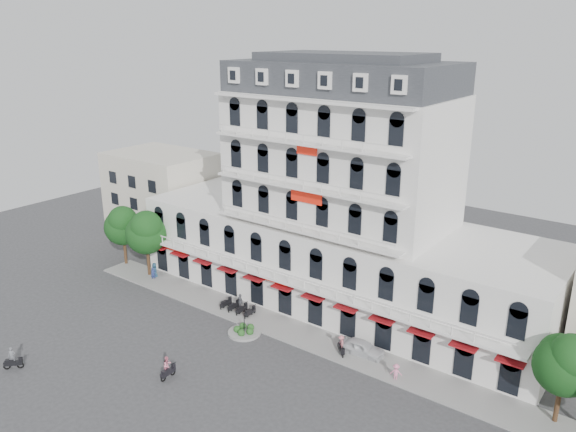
# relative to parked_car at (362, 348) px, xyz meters

# --- Properties ---
(ground) EXTENTS (120.00, 120.00, 0.00)m
(ground) POSITION_rel_parked_car_xyz_m (-7.86, -9.50, -0.71)
(ground) COLOR #38383A
(ground) RESTS_ON ground
(sidewalk) EXTENTS (53.00, 4.00, 0.16)m
(sidewalk) POSITION_rel_parked_car_xyz_m (-7.86, -0.50, -0.63)
(sidewalk) COLOR gray
(sidewalk) RESTS_ON ground
(main_building) EXTENTS (45.00, 15.00, 25.80)m
(main_building) POSITION_rel_parked_car_xyz_m (-7.86, 8.50, 9.25)
(main_building) COLOR silver
(main_building) RESTS_ON ground
(flank_building_west) EXTENTS (14.00, 10.00, 12.00)m
(flank_building_west) POSITION_rel_parked_car_xyz_m (-37.86, 10.50, 5.29)
(flank_building_west) COLOR beige
(flank_building_west) RESTS_ON ground
(traffic_island) EXTENTS (3.20, 3.20, 1.60)m
(traffic_island) POSITION_rel_parked_car_xyz_m (-10.86, -3.50, -0.45)
(traffic_island) COLOR gray
(traffic_island) RESTS_ON ground
(parked_scooter_row) EXTENTS (4.40, 1.80, 1.10)m
(parked_scooter_row) POSITION_rel_parked_car_xyz_m (-14.21, -0.70, -0.71)
(parked_scooter_row) COLOR black
(parked_scooter_row) RESTS_ON ground
(tree_west_outer) EXTENTS (4.50, 4.48, 7.76)m
(tree_west_outer) POSITION_rel_parked_car_xyz_m (-33.81, 0.48, 4.64)
(tree_west_outer) COLOR #382314
(tree_west_outer) RESTS_ON ground
(tree_west_inner) EXTENTS (4.76, 4.76, 8.25)m
(tree_west_inner) POSITION_rel_parked_car_xyz_m (-28.81, -0.02, 4.98)
(tree_west_inner) COLOR #382314
(tree_west_inner) RESTS_ON ground
(tree_east_inner) EXTENTS (4.40, 4.37, 7.57)m
(tree_east_inner) POSITION_rel_parked_car_xyz_m (16.19, 0.48, 4.51)
(tree_east_inner) COLOR #382314
(tree_east_inner) RESTS_ON ground
(parked_car) EXTENTS (4.30, 2.06, 1.42)m
(parked_car) POSITION_rel_parked_car_xyz_m (0.00, 0.00, 0.00)
(parked_car) COLOR silver
(parked_car) RESTS_ON ground
(rider_west) EXTENTS (1.29, 1.33, 2.08)m
(rider_west) POSITION_rel_parked_car_xyz_m (-22.92, -19.90, 0.21)
(rider_west) COLOR black
(rider_west) RESTS_ON ground
(rider_southwest) EXTENTS (0.64, 1.70, 2.08)m
(rider_southwest) POSITION_rel_parked_car_xyz_m (-11.18, -12.86, 0.34)
(rider_southwest) COLOR black
(rider_southwest) RESTS_ON ground
(rider_center) EXTENTS (1.31, 1.31, 1.94)m
(rider_center) POSITION_rel_parked_car_xyz_m (-1.47, -1.10, 0.28)
(rider_center) COLOR black
(rider_center) RESTS_ON ground
(pedestrian_left) EXTENTS (1.00, 0.74, 1.86)m
(pedestrian_left) POSITION_rel_parked_car_xyz_m (-27.86, 0.00, 0.22)
(pedestrian_left) COLOR navy
(pedestrian_left) RESTS_ON ground
(pedestrian_mid) EXTENTS (1.12, 0.69, 1.77)m
(pedestrian_mid) POSITION_rel_parked_car_xyz_m (-14.46, 0.00, 0.18)
(pedestrian_mid) COLOR slate
(pedestrian_mid) RESTS_ON ground
(pedestrian_right) EXTENTS (1.13, 0.89, 1.53)m
(pedestrian_right) POSITION_rel_parked_car_xyz_m (4.26, -1.75, 0.06)
(pedestrian_right) COLOR pink
(pedestrian_right) RESTS_ON ground
(pedestrian_far) EXTENTS (0.59, 0.69, 1.60)m
(pedestrian_far) POSITION_rel_parked_car_xyz_m (-27.41, -0.59, 0.09)
(pedestrian_far) COLOR navy
(pedestrian_far) RESTS_ON ground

